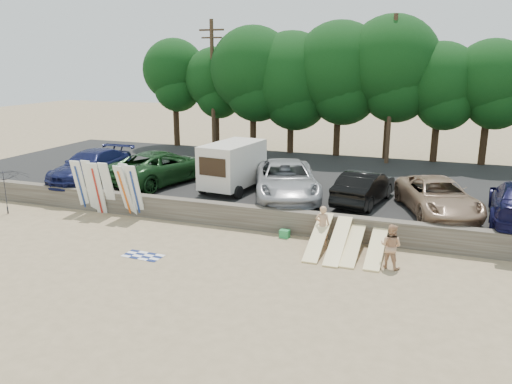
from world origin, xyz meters
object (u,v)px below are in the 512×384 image
(box_trailer, at_px, (233,164))
(beachgoer_b, at_px, (391,246))
(car_4, at_px, (438,197))
(car_1, at_px, (162,167))
(beachgoer_a, at_px, (323,225))
(car_2, at_px, (286,180))
(car_0, at_px, (91,166))
(cooler, at_px, (285,234))
(car_3, at_px, (364,187))
(beach_umbrella, at_px, (5,192))

(box_trailer, bearing_deg, beachgoer_b, -26.71)
(box_trailer, distance_m, car_4, 9.64)
(car_1, bearing_deg, beachgoer_b, 169.21)
(car_1, height_order, beachgoer_a, car_1)
(car_2, bearing_deg, car_0, 160.80)
(car_4, relative_size, cooler, 14.03)
(car_2, relative_size, cooler, 16.23)
(car_1, xyz_separation_m, beachgoer_a, (9.66, -4.42, -0.77))
(car_3, relative_size, car_4, 0.85)
(cooler, bearing_deg, box_trailer, 140.71)
(car_3, distance_m, beachgoer_b, 5.73)
(box_trailer, height_order, car_3, box_trailer)
(car_4, height_order, beach_umbrella, car_4)
(car_2, bearing_deg, car_3, -16.89)
(box_trailer, height_order, beachgoer_b, box_trailer)
(car_3, bearing_deg, car_1, 8.30)
(car_0, bearing_deg, car_2, 1.09)
(beachgoer_b, xyz_separation_m, beach_umbrella, (-17.49, 0.27, 0.27))
(beachgoer_b, bearing_deg, car_1, -7.84)
(car_4, xyz_separation_m, beach_umbrella, (-18.91, -4.63, -0.38))
(beachgoer_b, bearing_deg, car_4, -88.80)
(box_trailer, relative_size, car_2, 0.65)
(box_trailer, relative_size, car_3, 0.87)
(car_2, xyz_separation_m, beachgoer_a, (2.63, -3.73, -0.77))
(car_1, bearing_deg, cooler, 167.14)
(beachgoer_a, distance_m, beachgoer_b, 3.06)
(car_0, bearing_deg, beachgoer_a, -15.00)
(beach_umbrella, bearing_deg, cooler, 6.11)
(car_1, xyz_separation_m, car_3, (10.65, -0.40, -0.11))
(car_3, bearing_deg, beach_umbrella, 28.60)
(car_2, height_order, car_3, car_2)
(box_trailer, distance_m, cooler, 5.75)
(car_0, relative_size, beachgoer_b, 3.57)
(car_2, height_order, car_4, car_2)
(car_2, xyz_separation_m, beach_umbrella, (-12.15, -4.89, -0.49))
(car_1, distance_m, beachgoer_a, 10.65)
(beachgoer_a, distance_m, cooler, 1.75)
(cooler, bearing_deg, beachgoer_b, -15.72)
(car_0, bearing_deg, box_trailer, 4.36)
(car_0, distance_m, car_3, 14.40)
(car_0, distance_m, beachgoer_b, 16.81)
(car_2, bearing_deg, cooler, -94.90)
(beachgoer_a, bearing_deg, car_1, -26.16)
(beachgoer_b, bearing_deg, cooler, -3.80)
(box_trailer, xyz_separation_m, car_2, (2.84, -0.35, -0.49))
(car_2, relative_size, beach_umbrella, 2.60)
(car_3, xyz_separation_m, cooler, (-2.60, -3.75, -1.29))
(car_4, relative_size, beach_umbrella, 2.25)
(car_1, xyz_separation_m, car_4, (13.80, -0.94, -0.12))
(car_3, distance_m, beachgoer_a, 4.18)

